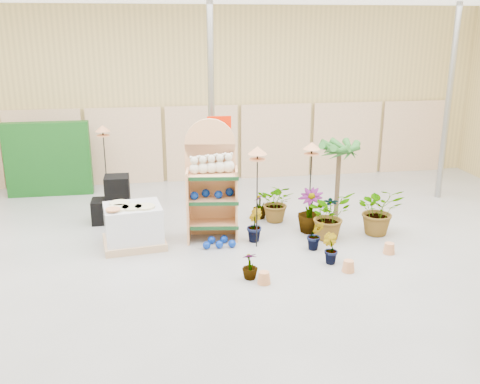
# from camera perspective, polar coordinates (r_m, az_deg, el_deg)

# --- Properties ---
(room) EXTENTS (15.20, 12.10, 4.70)m
(room) POSITION_cam_1_polar(r_m,az_deg,el_deg) (9.12, -1.27, 6.12)
(room) COLOR gray
(room) RESTS_ON ground
(display_shelf) EXTENTS (1.04, 0.74, 2.32)m
(display_shelf) POSITION_cam_1_polar(r_m,az_deg,el_deg) (10.31, -3.09, 0.81)
(display_shelf) COLOR tan
(display_shelf) RESTS_ON ground
(teddy_bears) EXTENTS (0.86, 0.24, 0.38)m
(teddy_bears) POSITION_cam_1_polar(r_m,az_deg,el_deg) (10.10, -2.86, 2.87)
(teddy_bears) COLOR beige
(teddy_bears) RESTS_ON display_shelf
(gazing_balls_shelf) EXTENTS (0.85, 0.29, 0.16)m
(gazing_balls_shelf) POSITION_cam_1_polar(r_m,az_deg,el_deg) (10.23, -3.00, -0.19)
(gazing_balls_shelf) COLOR navy
(gazing_balls_shelf) RESTS_ON display_shelf
(gazing_balls_floor) EXTENTS (0.63, 0.39, 0.15)m
(gazing_balls_floor) POSITION_cam_1_polar(r_m,az_deg,el_deg) (10.13, -2.28, -5.41)
(gazing_balls_floor) COLOR navy
(gazing_balls_floor) RESTS_ON ground
(pallet_stack) EXTENTS (1.24, 1.08, 0.83)m
(pallet_stack) POSITION_cam_1_polar(r_m,az_deg,el_deg) (10.22, -11.31, -3.57)
(pallet_stack) COLOR tan
(pallet_stack) RESTS_ON ground
(charcoal_planters) EXTENTS (0.80, 0.50, 1.00)m
(charcoal_planters) POSITION_cam_1_polar(r_m,az_deg,el_deg) (11.56, -13.36, -1.15)
(charcoal_planters) COLOR black
(charcoal_planters) RESTS_ON ground
(trellis_stock) EXTENTS (2.00, 0.30, 1.80)m
(trellis_stock) POSITION_cam_1_polar(r_m,az_deg,el_deg) (13.75, -19.76, 3.32)
(trellis_stock) COLOR #104713
(trellis_stock) RESTS_ON ground
(offer_sign) EXTENTS (0.50, 0.08, 2.20)m
(offer_sign) POSITION_cam_1_polar(r_m,az_deg,el_deg) (11.27, -2.22, 4.93)
(offer_sign) COLOR gray
(offer_sign) RESTS_ON ground
(bird_table_front) EXTENTS (0.34, 0.34, 1.93)m
(bird_table_front) POSITION_cam_1_polar(r_m,az_deg,el_deg) (9.58, 1.87, 4.09)
(bird_table_front) COLOR black
(bird_table_front) RESTS_ON ground
(bird_table_right) EXTENTS (0.34, 0.34, 1.79)m
(bird_table_right) POSITION_cam_1_polar(r_m,az_deg,el_deg) (10.70, 7.65, 4.61)
(bird_table_right) COLOR black
(bird_table_right) RESTS_ON ground
(bird_table_back) EXTENTS (0.34, 0.34, 1.85)m
(bird_table_back) POSITION_cam_1_polar(r_m,az_deg,el_deg) (12.49, -14.43, 6.32)
(bird_table_back) COLOR black
(bird_table_back) RESTS_ON ground
(palm) EXTENTS (0.70, 0.70, 1.76)m
(palm) POSITION_cam_1_polar(r_m,az_deg,el_deg) (11.56, 10.57, 4.61)
(palm) COLOR brown
(palm) RESTS_ON ground
(potted_plant_1) EXTENTS (0.36, 0.31, 0.57)m
(potted_plant_1) POSITION_cam_1_polar(r_m,az_deg,el_deg) (10.00, 8.05, -4.58)
(potted_plant_1) COLOR #235F21
(potted_plant_1) RESTS_ON ground
(potted_plant_2) EXTENTS (1.10, 1.06, 0.95)m
(potted_plant_2) POSITION_cam_1_polar(r_m,az_deg,el_deg) (10.50, 9.47, -2.44)
(potted_plant_2) COLOR #235F21
(potted_plant_2) RESTS_ON ground
(potted_plant_3) EXTENTS (0.70, 0.70, 0.89)m
(potted_plant_3) POSITION_cam_1_polar(r_m,az_deg,el_deg) (10.78, 7.45, -1.99)
(potted_plant_3) COLOR #235F21
(potted_plant_3) RESTS_ON ground
(potted_plant_4) EXTENTS (0.39, 0.33, 0.62)m
(potted_plant_4) POSITION_cam_1_polar(r_m,az_deg,el_deg) (11.29, 9.61, -1.93)
(potted_plant_4) COLOR #235F21
(potted_plant_4) RESTS_ON ground
(potted_plant_5) EXTENTS (0.30, 0.36, 0.65)m
(potted_plant_5) POSITION_cam_1_polar(r_m,az_deg,el_deg) (10.29, 1.50, -3.52)
(potted_plant_5) COLOR #235F21
(potted_plant_5) RESTS_ON ground
(potted_plant_6) EXTENTS (0.98, 0.93, 0.85)m
(potted_plant_6) POSITION_cam_1_polar(r_m,az_deg,el_deg) (11.30, 3.97, -1.09)
(potted_plant_6) COLOR #235F21
(potted_plant_6) RESTS_ON ground
(potted_plant_7) EXTENTS (0.27, 0.27, 0.46)m
(potted_plant_7) POSITION_cam_1_polar(r_m,az_deg,el_deg) (8.83, 1.08, -7.85)
(potted_plant_7) COLOR #235F21
(potted_plant_7) RESTS_ON ground
(potted_plant_9) EXTENTS (0.35, 0.37, 0.54)m
(potted_plant_9) POSITION_cam_1_polar(r_m,az_deg,el_deg) (9.49, 9.57, -5.98)
(potted_plant_9) COLOR #235F21
(potted_plant_9) RESTS_ON ground
(potted_plant_10) EXTENTS (1.00, 0.90, 1.00)m
(potted_plant_10) POSITION_cam_1_polar(r_m,az_deg,el_deg) (10.92, 14.61, -1.88)
(potted_plant_10) COLOR #235F21
(potted_plant_10) RESTS_ON ground
(potted_plant_11) EXTENTS (0.43, 0.43, 0.56)m
(potted_plant_11) POSITION_cam_1_polar(r_m,az_deg,el_deg) (11.51, 2.13, -1.47)
(potted_plant_11) COLOR #235F21
(potted_plant_11) RESTS_ON ground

